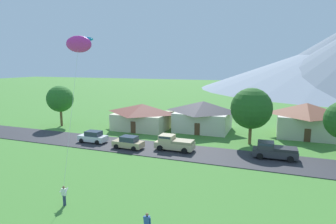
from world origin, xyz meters
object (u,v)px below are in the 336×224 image
object	(u,v)px
house_left_center	(203,115)
watcher_person	(147,224)
parked_car_white_west_end	(93,137)
house_leftmost	(306,119)
pickup_truck_sand_east_side	(174,143)
tree_left_of_center	(251,108)
pickup_truck_charcoal_west_side	(274,150)
tree_near_left	(60,99)
parked_car_tan_mid_west	(128,143)
house_right_center	(143,116)
kite_flyer_with_kite	(78,48)

from	to	relation	value
house_left_center	watcher_person	bearing A→B (deg)	-82.89
parked_car_white_west_end	house_leftmost	bearing A→B (deg)	27.53
pickup_truck_sand_east_side	watcher_person	size ratio (longest dim) A/B	3.11
pickup_truck_sand_east_side	house_leftmost	bearing A→B (deg)	40.91
tree_left_of_center	pickup_truck_charcoal_west_side	distance (m)	7.82
tree_near_left	tree_left_of_center	xyz separation A→B (m)	(34.15, -0.27, 0.12)
tree_near_left	pickup_truck_sand_east_side	size ratio (longest dim) A/B	1.45
tree_left_of_center	parked_car_tan_mid_west	distance (m)	17.96
house_right_center	kite_flyer_with_kite	world-z (taller)	kite_flyer_with_kite
parked_car_white_west_end	pickup_truck_charcoal_west_side	bearing A→B (deg)	3.83
pickup_truck_charcoal_west_side	tree_near_left	bearing A→B (deg)	170.88
tree_left_of_center	kite_flyer_with_kite	size ratio (longest dim) A/B	0.58
tree_left_of_center	parked_car_tan_mid_west	bearing A→B (deg)	-151.68
house_right_center	kite_flyer_with_kite	bearing A→B (deg)	-77.75
parked_car_white_west_end	kite_flyer_with_kite	world-z (taller)	kite_flyer_with_kite
pickup_truck_sand_east_side	kite_flyer_with_kite	size ratio (longest dim) A/B	0.37
house_right_center	parked_car_white_west_end	bearing A→B (deg)	-104.51
house_right_center	watcher_person	distance (m)	32.46
house_leftmost	tree_left_of_center	bearing A→B (deg)	-134.63
house_left_center	parked_car_tan_mid_west	size ratio (longest dim) A/B	2.28
tree_near_left	kite_flyer_with_kite	distance (m)	29.67
pickup_truck_sand_east_side	house_right_center	bearing A→B (deg)	132.66
house_left_center	watcher_person	xyz separation A→B (m)	(3.97, -31.80, -1.77)
house_leftmost	parked_car_white_west_end	size ratio (longest dim) A/B	2.18
house_leftmost	parked_car_white_west_end	bearing A→B (deg)	-152.47
watcher_person	parked_car_white_west_end	bearing A→B (deg)	133.41
tree_left_of_center	parked_car_white_west_end	bearing A→B (deg)	-161.13
tree_near_left	watcher_person	bearing A→B (deg)	-41.08
pickup_truck_charcoal_west_side	house_right_center	bearing A→B (deg)	157.30
tree_near_left	kite_flyer_with_kite	xyz separation A→B (m)	(20.37, -20.14, 7.71)
house_right_center	pickup_truck_sand_east_side	xyz separation A→B (m)	(9.58, -10.40, -1.26)
house_left_center	parked_car_white_west_end	bearing A→B (deg)	-134.06
tree_left_of_center	pickup_truck_charcoal_west_side	world-z (taller)	tree_left_of_center
pickup_truck_sand_east_side	kite_flyer_with_kite	bearing A→B (deg)	-109.12
parked_car_white_west_end	pickup_truck_charcoal_west_side	xyz separation A→B (m)	(24.97, 1.67, 0.19)
tree_near_left	tree_left_of_center	bearing A→B (deg)	-0.45
kite_flyer_with_kite	watcher_person	world-z (taller)	kite_flyer_with_kite
pickup_truck_charcoal_west_side	kite_flyer_with_kite	distance (m)	25.08
house_leftmost	house_right_center	xyz separation A→B (m)	(-26.77, -4.50, -0.45)
parked_car_tan_mid_west	pickup_truck_sand_east_side	size ratio (longest dim) A/B	0.82
house_leftmost	tree_near_left	xyz separation A→B (m)	(-42.07, -7.75, 2.33)
house_leftmost	house_right_center	size ratio (longest dim) A/B	0.92
parked_car_white_west_end	watcher_person	xyz separation A→B (m)	(17.17, -18.15, 0.01)
tree_left_of_center	watcher_person	world-z (taller)	tree_left_of_center
tree_left_of_center	kite_flyer_with_kite	world-z (taller)	kite_flyer_with_kite
pickup_truck_sand_east_side	kite_flyer_with_kite	xyz separation A→B (m)	(-4.50, -12.99, 11.76)
tree_near_left	watcher_person	xyz separation A→B (m)	(29.64, -25.83, -4.23)
kite_flyer_with_kite	pickup_truck_sand_east_side	bearing A→B (deg)	70.88
pickup_truck_charcoal_west_side	pickup_truck_sand_east_side	distance (m)	12.61
house_leftmost	tree_left_of_center	size ratio (longest dim) A/B	1.12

